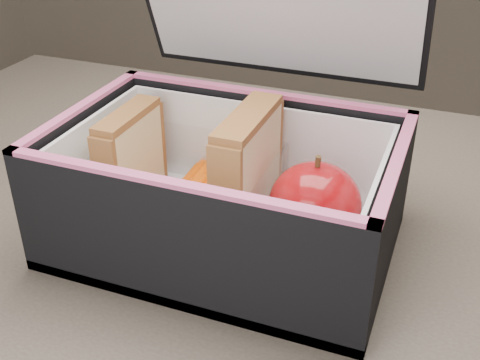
% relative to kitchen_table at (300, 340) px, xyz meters
% --- Properties ---
extents(kitchen_table, '(1.20, 0.80, 0.75)m').
position_rel_kitchen_table_xyz_m(kitchen_table, '(0.00, 0.00, 0.00)').
color(kitchen_table, '#665B4D').
rests_on(kitchen_table, ground).
extents(lunch_bag, '(0.30, 0.27, 0.29)m').
position_rel_kitchen_table_xyz_m(lunch_bag, '(-0.08, 0.01, 0.15)').
color(lunch_bag, black).
rests_on(lunch_bag, kitchen_table).
extents(plastic_tub, '(0.16, 0.11, 0.07)m').
position_rel_kitchen_table_xyz_m(plastic_tub, '(-0.12, 0.02, 0.14)').
color(plastic_tub, white).
rests_on(plastic_tub, lunch_bag).
extents(sandwich_left, '(0.02, 0.09, 0.10)m').
position_rel_kitchen_table_xyz_m(sandwich_left, '(-0.18, 0.02, 0.15)').
color(sandwich_left, '#E8CC8B').
rests_on(sandwich_left, plastic_tub).
extents(sandwich_right, '(0.03, 0.10, 0.11)m').
position_rel_kitchen_table_xyz_m(sandwich_right, '(-0.06, 0.02, 0.16)').
color(sandwich_right, '#E8CC8B').
rests_on(sandwich_right, plastic_tub).
extents(carrot_sticks, '(0.06, 0.16, 0.03)m').
position_rel_kitchen_table_xyz_m(carrot_sticks, '(-0.12, 0.03, 0.12)').
color(carrot_sticks, '#CE4505').
rests_on(carrot_sticks, plastic_tub).
extents(paper_napkin, '(0.09, 0.09, 0.01)m').
position_rel_kitchen_table_xyz_m(paper_napkin, '(0.00, 0.01, 0.11)').
color(paper_napkin, white).
rests_on(paper_napkin, lunch_bag).
extents(red_apple, '(0.10, 0.10, 0.08)m').
position_rel_kitchen_table_xyz_m(red_apple, '(0.00, 0.01, 0.15)').
color(red_apple, '#940003').
rests_on(red_apple, paper_napkin).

